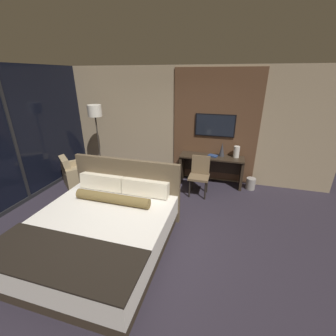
{
  "coord_description": "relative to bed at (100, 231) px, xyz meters",
  "views": [
    {
      "loc": [
        1.21,
        -2.96,
        2.59
      ],
      "look_at": [
        0.11,
        0.89,
        0.92
      ],
      "focal_mm": 24.0,
      "sensor_mm": 36.0,
      "label": 1
    }
  ],
  "objects": [
    {
      "name": "tv",
      "position": [
        1.42,
        3.04,
        1.13
      ],
      "size": [
        0.95,
        0.04,
        0.54
      ],
      "color": "black"
    },
    {
      "name": "waste_bin",
      "position": [
        2.4,
        2.8,
        -0.19
      ],
      "size": [
        0.22,
        0.22,
        0.28
      ],
      "color": "gray",
      "rests_on": "ground_plane"
    },
    {
      "name": "desk",
      "position": [
        1.42,
        2.85,
        0.16
      ],
      "size": [
        1.54,
        0.47,
        0.74
      ],
      "color": "#2D2319",
      "rests_on": "ground_plane"
    },
    {
      "name": "vase_tall",
      "position": [
        1.65,
        2.9,
        0.58
      ],
      "size": [
        0.14,
        0.14,
        0.34
      ],
      "color": "#333338",
      "rests_on": "desk"
    },
    {
      "name": "wall_back_tv_panel",
      "position": [
        0.7,
        3.11,
        1.07
      ],
      "size": [
        7.2,
        0.09,
        2.8
      ],
      "color": "tan",
      "rests_on": "ground_plane"
    },
    {
      "name": "floor_lamp",
      "position": [
        -1.48,
        2.48,
        1.28
      ],
      "size": [
        0.34,
        0.34,
        1.91
      ],
      "color": "#282623",
      "rests_on": "ground_plane"
    },
    {
      "name": "vase_short",
      "position": [
        1.99,
        2.9,
        0.55
      ],
      "size": [
        0.14,
        0.14,
        0.28
      ],
      "color": "silver",
      "rests_on": "desk"
    },
    {
      "name": "book",
      "position": [
        1.45,
        2.82,
        0.43
      ],
      "size": [
        0.26,
        0.21,
        0.03
      ],
      "color": "navy",
      "rests_on": "desk"
    },
    {
      "name": "wall_left_window",
      "position": [
        -2.4,
        0.92,
        1.0
      ],
      "size": [
        0.06,
        6.0,
        2.8
      ],
      "color": "black",
      "rests_on": "ground_plane"
    },
    {
      "name": "ground_plane",
      "position": [
        0.6,
        0.52,
        -0.33
      ],
      "size": [
        16.0,
        16.0,
        0.0
      ],
      "primitive_type": "plane",
      "color": "#28232D"
    },
    {
      "name": "bed",
      "position": [
        0.0,
        0.0,
        0.0
      ],
      "size": [
        2.08,
        2.27,
        1.16
      ],
      "color": "#33281E",
      "rests_on": "ground_plane"
    },
    {
      "name": "armchair_by_window",
      "position": [
        -1.73,
        1.82,
        -0.05
      ],
      "size": [
        0.99,
        0.98,
        0.8
      ],
      "rotation": [
        0.0,
        0.0,
        2.43
      ],
      "color": "#998460",
      "rests_on": "ground_plane"
    },
    {
      "name": "desk_chair",
      "position": [
        1.22,
        2.25,
        0.21
      ],
      "size": [
        0.44,
        0.44,
        0.9
      ],
      "rotation": [
        0.0,
        0.0,
        -0.0
      ],
      "color": "brown",
      "rests_on": "ground_plane"
    }
  ]
}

